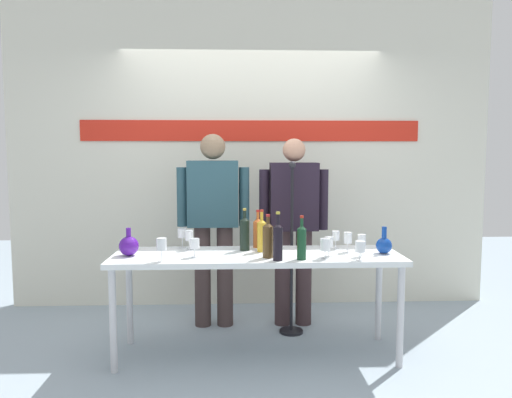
{
  "coord_description": "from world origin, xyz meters",
  "views": [
    {
      "loc": [
        -0.15,
        -3.52,
        1.5
      ],
      "look_at": [
        0.0,
        0.15,
        1.16
      ],
      "focal_mm": 34.02,
      "sensor_mm": 36.0,
      "label": 1
    }
  ],
  "objects": [
    {
      "name": "ground_plane",
      "position": [
        0.0,
        0.0,
        0.0
      ],
      "size": [
        10.0,
        10.0,
        0.0
      ],
      "primitive_type": "plane",
      "color": "#93A4B0"
    },
    {
      "name": "back_wall",
      "position": [
        0.0,
        1.3,
        1.5
      ],
      "size": [
        4.7,
        0.11,
        3.0
      ],
      "color": "silver",
      "rests_on": "ground"
    },
    {
      "name": "display_table",
      "position": [
        0.0,
        0.0,
        0.7
      ],
      "size": [
        2.11,
        0.62,
        0.77
      ],
      "color": "white",
      "rests_on": "ground"
    },
    {
      "name": "decanter_blue_left",
      "position": [
        -0.93,
        -0.03,
        0.84
      ],
      "size": [
        0.14,
        0.14,
        0.2
      ],
      "color": "#4C1892",
      "rests_on": "display_table"
    },
    {
      "name": "decanter_blue_right",
      "position": [
        0.94,
        -0.03,
        0.84
      ],
      "size": [
        0.12,
        0.12,
        0.2
      ],
      "color": "#103995",
      "rests_on": "display_table"
    },
    {
      "name": "presenter_left",
      "position": [
        -0.35,
        0.65,
        0.97
      ],
      "size": [
        0.62,
        0.22,
        1.67
      ],
      "color": "#3F302F",
      "rests_on": "ground"
    },
    {
      "name": "presenter_right",
      "position": [
        0.35,
        0.65,
        0.93
      ],
      "size": [
        0.6,
        0.22,
        1.64
      ],
      "color": "#3A292B",
      "rests_on": "ground"
    },
    {
      "name": "wine_bottle_0",
      "position": [
        0.13,
        -0.23,
        0.91
      ],
      "size": [
        0.07,
        0.07,
        0.34
      ],
      "color": "black",
      "rests_on": "display_table"
    },
    {
      "name": "wine_bottle_1",
      "position": [
        0.3,
        -0.21,
        0.9
      ],
      "size": [
        0.07,
        0.07,
        0.31
      ],
      "color": "#143F24",
      "rests_on": "display_table"
    },
    {
      "name": "wine_bottle_2",
      "position": [
        0.07,
        -0.14,
        0.9
      ],
      "size": [
        0.07,
        0.07,
        0.31
      ],
      "color": "#4B351A",
      "rests_on": "display_table"
    },
    {
      "name": "wine_bottle_3",
      "position": [
        -0.09,
        0.13,
        0.91
      ],
      "size": [
        0.07,
        0.07,
        0.32
      ],
      "color": "black",
      "rests_on": "display_table"
    },
    {
      "name": "wine_bottle_4",
      "position": [
        0.02,
        0.25,
        0.89
      ],
      "size": [
        0.07,
        0.07,
        0.3
      ],
      "color": "#D26329",
      "rests_on": "display_table"
    },
    {
      "name": "wine_bottle_5",
      "position": [
        0.04,
        0.08,
        0.9
      ],
      "size": [
        0.07,
        0.07,
        0.32
      ],
      "color": "gold",
      "rests_on": "display_table"
    },
    {
      "name": "wine_glass_left_0",
      "position": [
        -0.51,
        0.16,
        0.88
      ],
      "size": [
        0.06,
        0.06,
        0.15
      ],
      "color": "white",
      "rests_on": "display_table"
    },
    {
      "name": "wine_glass_left_1",
      "position": [
        -0.45,
        -0.1,
        0.87
      ],
      "size": [
        0.07,
        0.07,
        0.13
      ],
      "color": "white",
      "rests_on": "display_table"
    },
    {
      "name": "wine_glass_left_2",
      "position": [
        -0.66,
        -0.23,
        0.89
      ],
      "size": [
        0.07,
        0.07,
        0.16
      ],
      "color": "white",
      "rests_on": "display_table"
    },
    {
      "name": "wine_glass_left_3",
      "position": [
        -0.57,
        0.26,
        0.88
      ],
      "size": [
        0.07,
        0.07,
        0.15
      ],
      "color": "white",
      "rests_on": "display_table"
    },
    {
      "name": "wine_glass_right_0",
      "position": [
        0.75,
        -0.12,
        0.88
      ],
      "size": [
        0.06,
        0.06,
        0.16
      ],
      "color": "white",
      "rests_on": "display_table"
    },
    {
      "name": "wine_glass_right_1",
      "position": [
        0.68,
        0.03,
        0.87
      ],
      "size": [
        0.06,
        0.06,
        0.15
      ],
      "color": "white",
      "rests_on": "display_table"
    },
    {
      "name": "wine_glass_right_2",
      "position": [
        0.62,
        0.15,
        0.87
      ],
      "size": [
        0.06,
        0.06,
        0.14
      ],
      "color": "white",
      "rests_on": "display_table"
    },
    {
      "name": "wine_glass_right_3",
      "position": [
        0.51,
        -0.11,
        0.87
      ],
      "size": [
        0.06,
        0.06,
        0.14
      ],
      "color": "white",
      "rests_on": "display_table"
    },
    {
      "name": "wine_glass_right_4",
      "position": [
        0.7,
        -0.26,
        0.86
      ],
      "size": [
        0.07,
        0.07,
        0.14
      ],
      "color": "white",
      "rests_on": "display_table"
    },
    {
      "name": "wine_glass_right_5",
      "position": [
        0.47,
        -0.19,
        0.87
      ],
      "size": [
        0.07,
        0.07,
        0.14
      ],
      "color": "white",
      "rests_on": "display_table"
    },
    {
      "name": "microphone_stand",
      "position": [
        0.31,
        0.44,
        0.48
      ],
      "size": [
        0.2,
        0.2,
        1.45
      ],
      "color": "black",
      "rests_on": "ground"
    }
  ]
}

